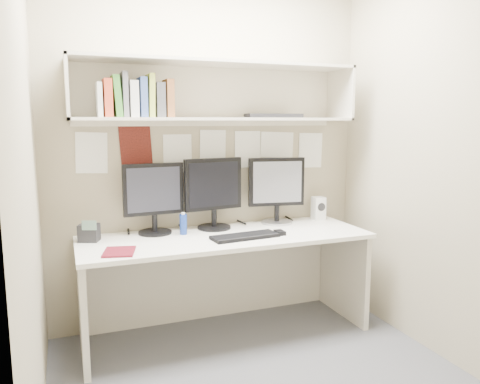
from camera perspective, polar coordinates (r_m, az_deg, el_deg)
name	(u,v)px	position (r m, az deg, el deg)	size (l,w,h in m)	color
floor	(262,379)	(2.99, 2.70, -21.82)	(2.40, 2.00, 0.01)	#494A4F
wall_back	(210,150)	(3.52, -3.67, 5.12)	(2.40, 0.02, 2.60)	gray
wall_front	(377,183)	(1.72, 16.39, 1.05)	(2.40, 0.02, 2.60)	gray
wall_left	(26,169)	(2.37, -24.68, 2.62)	(0.02, 2.00, 2.60)	gray
wall_right	(435,155)	(3.26, 22.67, 4.18)	(0.02, 2.00, 2.60)	gray
desk	(226,285)	(3.38, -1.72, -11.21)	(2.00, 0.70, 0.73)	white
overhead_hutch	(215,92)	(3.39, -3.02, 12.09)	(2.00, 0.38, 0.40)	beige
pinned_papers	(210,157)	(3.52, -3.63, 4.30)	(1.92, 0.01, 0.48)	white
monitor_left	(154,196)	(3.32, -10.47, -0.47)	(0.43, 0.23, 0.50)	black
monitor_center	(213,191)	(3.42, -3.25, 0.11)	(0.45, 0.25, 0.52)	black
monitor_right	(277,188)	(3.61, 4.48, 0.46)	(0.44, 0.24, 0.51)	#A5A5AA
keyboard	(245,236)	(3.19, 0.61, -5.43)	(0.46, 0.16, 0.02)	black
mouse	(280,233)	(3.29, 4.86, -4.95)	(0.06, 0.09, 0.03)	black
speaker	(318,208)	(3.81, 9.54, -1.96)	(0.10, 0.10, 0.18)	silver
blue_bottle	(183,224)	(3.30, -6.93, -3.89)	(0.05, 0.05, 0.16)	navy
maroon_notebook	(119,252)	(2.93, -14.51, -7.07)	(0.18, 0.22, 0.01)	#590F1A
desk_phone	(89,233)	(3.25, -17.92, -4.73)	(0.15, 0.15, 0.15)	black
book_stack	(136,98)	(3.16, -12.59, 11.13)	(0.48, 0.18, 0.29)	beige
hutch_tray	(273,116)	(3.53, 4.10, 9.26)	(0.42, 0.16, 0.03)	black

